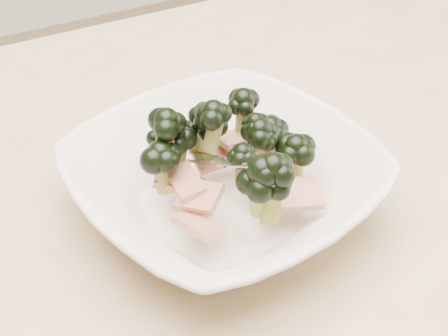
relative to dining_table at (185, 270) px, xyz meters
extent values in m
cube|color=tan|center=(0.00, 0.00, 0.08)|extent=(1.20, 0.80, 0.04)
cylinder|color=tan|center=(0.55, 0.35, -0.30)|extent=(0.06, 0.06, 0.71)
imported|color=beige|center=(0.03, -0.03, 0.13)|extent=(0.31, 0.31, 0.07)
cylinder|color=olive|center=(0.07, -0.03, 0.16)|extent=(0.02, 0.02, 0.03)
ellipsoid|color=black|center=(0.07, -0.03, 0.17)|extent=(0.03, 0.03, 0.03)
cylinder|color=olive|center=(0.08, 0.02, 0.15)|extent=(0.02, 0.02, 0.05)
ellipsoid|color=black|center=(0.08, 0.02, 0.18)|extent=(0.04, 0.04, 0.03)
cylinder|color=olive|center=(-0.02, -0.01, 0.15)|extent=(0.02, 0.02, 0.04)
ellipsoid|color=black|center=(-0.02, -0.01, 0.17)|extent=(0.04, 0.04, 0.03)
cylinder|color=olive|center=(-0.01, 0.00, 0.16)|extent=(0.03, 0.03, 0.05)
ellipsoid|color=black|center=(-0.01, 0.00, 0.19)|extent=(0.04, 0.04, 0.03)
cylinder|color=olive|center=(0.03, -0.09, 0.15)|extent=(0.02, 0.02, 0.04)
ellipsoid|color=black|center=(0.03, -0.09, 0.18)|extent=(0.04, 0.04, 0.03)
cylinder|color=olive|center=(0.03, 0.02, 0.15)|extent=(0.01, 0.01, 0.02)
ellipsoid|color=black|center=(0.03, 0.02, 0.16)|extent=(0.03, 0.03, 0.02)
cylinder|color=olive|center=(0.03, -0.02, 0.18)|extent=(0.02, 0.02, 0.04)
ellipsoid|color=black|center=(0.03, -0.02, 0.21)|extent=(0.03, 0.03, 0.03)
cylinder|color=olive|center=(0.07, -0.02, 0.16)|extent=(0.02, 0.02, 0.04)
ellipsoid|color=black|center=(0.07, -0.02, 0.18)|extent=(0.03, 0.03, 0.02)
cylinder|color=olive|center=(0.03, -0.06, 0.17)|extent=(0.02, 0.02, 0.03)
ellipsoid|color=black|center=(0.03, -0.06, 0.18)|extent=(0.03, 0.03, 0.02)
cylinder|color=olive|center=(0.00, 0.00, 0.15)|extent=(0.02, 0.02, 0.03)
ellipsoid|color=black|center=(0.00, 0.00, 0.17)|extent=(0.03, 0.03, 0.03)
cylinder|color=olive|center=(0.07, -0.03, 0.16)|extent=(0.02, 0.02, 0.04)
ellipsoid|color=black|center=(0.07, -0.03, 0.18)|extent=(0.04, 0.04, 0.03)
cylinder|color=olive|center=(0.09, -0.05, 0.14)|extent=(0.02, 0.02, 0.04)
ellipsoid|color=black|center=(0.09, -0.05, 0.16)|extent=(0.04, 0.04, 0.03)
cylinder|color=olive|center=(0.04, -0.09, 0.15)|extent=(0.02, 0.02, 0.04)
ellipsoid|color=black|center=(0.04, -0.09, 0.17)|extent=(0.04, 0.04, 0.03)
cylinder|color=olive|center=(0.09, -0.01, 0.14)|extent=(0.02, 0.02, 0.04)
ellipsoid|color=black|center=(0.09, -0.01, 0.16)|extent=(0.04, 0.04, 0.03)
cylinder|color=olive|center=(0.03, 0.01, 0.16)|extent=(0.02, 0.01, 0.04)
ellipsoid|color=black|center=(0.03, 0.01, 0.19)|extent=(0.03, 0.03, 0.03)
cylinder|color=olive|center=(0.04, 0.01, 0.15)|extent=(0.02, 0.02, 0.03)
ellipsoid|color=black|center=(0.04, 0.01, 0.17)|extent=(0.03, 0.03, 0.03)
cylinder|color=olive|center=(-0.01, 0.02, 0.15)|extent=(0.02, 0.02, 0.03)
ellipsoid|color=black|center=(-0.01, 0.02, 0.17)|extent=(0.03, 0.03, 0.02)
cylinder|color=olive|center=(0.04, -0.09, 0.16)|extent=(0.03, 0.02, 0.06)
ellipsoid|color=black|center=(0.04, -0.09, 0.19)|extent=(0.04, 0.04, 0.03)
cube|color=maroon|center=(-0.01, -0.02, 0.14)|extent=(0.05, 0.05, 0.02)
cube|color=maroon|center=(0.07, -0.08, 0.14)|extent=(0.06, 0.05, 0.01)
cube|color=maroon|center=(0.04, 0.01, 0.13)|extent=(0.04, 0.03, 0.01)
cube|color=maroon|center=(-0.01, -0.03, 0.15)|extent=(0.03, 0.05, 0.01)
cube|color=maroon|center=(-0.01, -0.05, 0.15)|extent=(0.04, 0.05, 0.02)
cube|color=maroon|center=(-0.02, -0.08, 0.14)|extent=(0.04, 0.05, 0.02)
cube|color=maroon|center=(0.07, -0.04, 0.13)|extent=(0.05, 0.05, 0.02)
cube|color=maroon|center=(0.07, 0.01, 0.15)|extent=(0.04, 0.04, 0.02)
camera|label=1|loc=(-0.18, -0.42, 0.50)|focal=50.00mm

